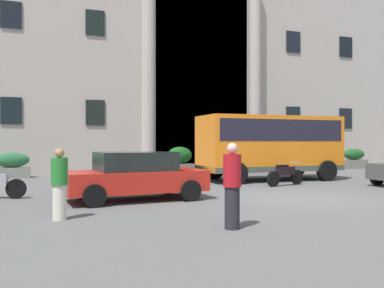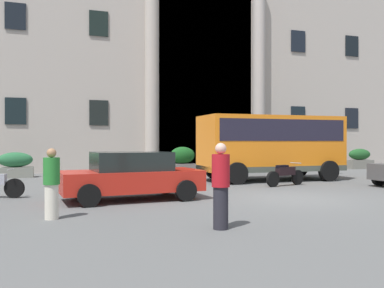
% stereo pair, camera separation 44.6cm
% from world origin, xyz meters
% --- Properties ---
extents(ground_plane, '(80.00, 64.00, 0.12)m').
position_xyz_m(ground_plane, '(0.00, 0.00, -0.06)').
color(ground_plane, '#595958').
extents(office_building_facade, '(43.27, 9.66, 15.21)m').
position_xyz_m(office_building_facade, '(0.01, 17.47, 7.61)').
color(office_building_facade, '#B1A69B').
rests_on(office_building_facade, ground_plane).
extents(orange_minibus, '(6.27, 2.71, 2.85)m').
position_xyz_m(orange_minibus, '(2.40, 5.50, 1.69)').
color(orange_minibus, orange).
rests_on(orange_minibus, ground_plane).
extents(bus_stop_sign, '(0.44, 0.08, 2.54)m').
position_xyz_m(bus_stop_sign, '(6.66, 6.91, 1.58)').
color(bus_stop_sign, '#92A011').
rests_on(bus_stop_sign, ground_plane).
extents(hedge_planter_far_east, '(2.05, 0.93, 1.64)m').
position_xyz_m(hedge_planter_far_east, '(6.69, 10.46, 0.79)').
color(hedge_planter_far_east, slate).
rests_on(hedge_planter_far_east, ground_plane).
extents(hedge_planter_east, '(1.44, 0.82, 1.44)m').
position_xyz_m(hedge_planter_east, '(-0.06, 10.83, 0.69)').
color(hedge_planter_east, slate).
rests_on(hedge_planter_east, ground_plane).
extents(hedge_planter_entrance_left, '(1.65, 0.75, 1.22)m').
position_xyz_m(hedge_planter_entrance_left, '(-8.52, 10.70, 0.59)').
color(hedge_planter_entrance_left, gray).
rests_on(hedge_planter_entrance_left, ground_plane).
extents(hedge_planter_far_west, '(1.64, 0.76, 1.27)m').
position_xyz_m(hedge_planter_far_west, '(11.69, 10.67, 0.61)').
color(hedge_planter_far_west, slate).
rests_on(hedge_planter_far_west, ground_plane).
extents(white_taxi_kerbside, '(4.22, 2.26, 1.43)m').
position_xyz_m(white_taxi_kerbside, '(-4.66, 1.33, 0.73)').
color(white_taxi_kerbside, red).
rests_on(white_taxi_kerbside, ground_plane).
extents(motorcycle_far_end, '(2.07, 0.68, 0.89)m').
position_xyz_m(motorcycle_far_end, '(-5.02, 3.01, 0.46)').
color(motorcycle_far_end, black).
rests_on(motorcycle_far_end, ground_plane).
extents(scooter_by_planter, '(1.92, 0.74, 0.89)m').
position_xyz_m(scooter_by_planter, '(1.73, 3.24, 0.46)').
color(scooter_by_planter, black).
rests_on(scooter_by_planter, ground_plane).
extents(pedestrian_man_crossing, '(0.36, 0.36, 1.59)m').
position_xyz_m(pedestrian_man_crossing, '(-6.91, -1.16, 0.80)').
color(pedestrian_man_crossing, beige).
rests_on(pedestrian_man_crossing, ground_plane).
extents(pedestrian_child_trailing, '(0.36, 0.36, 1.71)m').
position_xyz_m(pedestrian_child_trailing, '(-3.74, -3.35, 0.86)').
color(pedestrian_child_trailing, '#232229').
rests_on(pedestrian_child_trailing, ground_plane).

